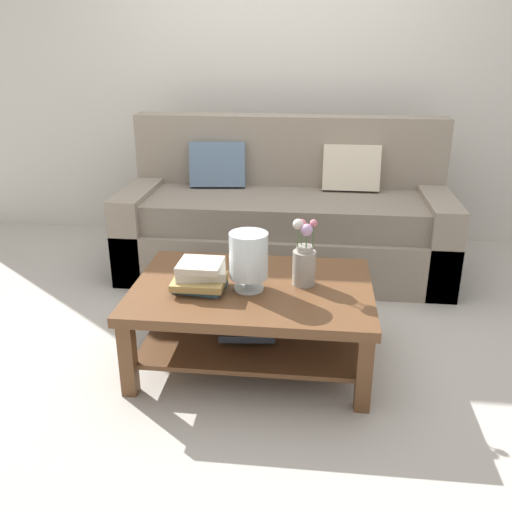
{
  "coord_description": "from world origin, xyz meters",
  "views": [
    {
      "loc": [
        0.3,
        -2.96,
        1.58
      ],
      "look_at": [
        0.0,
        -0.3,
        0.52
      ],
      "focal_mm": 38.86,
      "sensor_mm": 36.0,
      "label": 1
    }
  ],
  "objects_px": {
    "couch": "(285,219)",
    "book_stack_main": "(200,276)",
    "coffee_table": "(252,306)",
    "flower_pitcher": "(304,259)",
    "glass_hurricane_vase": "(249,257)"
  },
  "relations": [
    {
      "from": "couch",
      "to": "book_stack_main",
      "type": "height_order",
      "value": "couch"
    },
    {
      "from": "coffee_table",
      "to": "flower_pitcher",
      "type": "bearing_deg",
      "value": 10.43
    },
    {
      "from": "couch",
      "to": "book_stack_main",
      "type": "distance_m",
      "value": 1.4
    },
    {
      "from": "glass_hurricane_vase",
      "to": "book_stack_main",
      "type": "bearing_deg",
      "value": -174.82
    },
    {
      "from": "couch",
      "to": "flower_pitcher",
      "type": "height_order",
      "value": "couch"
    },
    {
      "from": "couch",
      "to": "book_stack_main",
      "type": "xyz_separation_m",
      "value": [
        -0.33,
        -1.36,
        0.13
      ]
    },
    {
      "from": "couch",
      "to": "glass_hurricane_vase",
      "type": "bearing_deg",
      "value": -94.18
    },
    {
      "from": "couch",
      "to": "coffee_table",
      "type": "xyz_separation_m",
      "value": [
        -0.09,
        -1.29,
        -0.06
      ]
    },
    {
      "from": "coffee_table",
      "to": "glass_hurricane_vase",
      "type": "distance_m",
      "value": 0.29
    },
    {
      "from": "coffee_table",
      "to": "book_stack_main",
      "type": "distance_m",
      "value": 0.32
    },
    {
      "from": "glass_hurricane_vase",
      "to": "flower_pitcher",
      "type": "relative_size",
      "value": 0.85
    },
    {
      "from": "coffee_table",
      "to": "flower_pitcher",
      "type": "xyz_separation_m",
      "value": [
        0.25,
        0.05,
        0.25
      ]
    },
    {
      "from": "coffee_table",
      "to": "couch",
      "type": "bearing_deg",
      "value": 86.22
    },
    {
      "from": "glass_hurricane_vase",
      "to": "couch",
      "type": "bearing_deg",
      "value": 85.82
    },
    {
      "from": "book_stack_main",
      "to": "flower_pitcher",
      "type": "xyz_separation_m",
      "value": [
        0.5,
        0.11,
        0.07
      ]
    }
  ]
}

